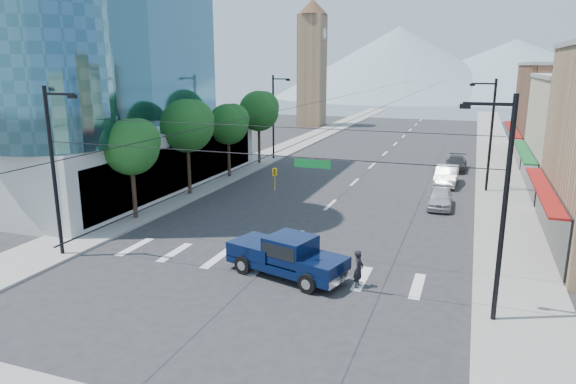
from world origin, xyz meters
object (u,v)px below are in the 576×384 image
object	(u,v)px
parked_car_mid	(446,176)
parked_car_far	(456,163)
pickup_truck	(286,255)
pedestrian	(359,269)
parked_car_near	(440,198)

from	to	relation	value
parked_car_mid	parked_car_far	size ratio (longest dim) A/B	1.06
pickup_truck	parked_car_mid	distance (m)	23.85
pickup_truck	pedestrian	bearing A→B (deg)	13.91
pedestrian	parked_car_near	distance (m)	15.68
pickup_truck	parked_car_near	world-z (taller)	pickup_truck
pickup_truck	parked_car_near	distance (m)	16.54
pickup_truck	parked_car_mid	xyz separation A→B (m)	(6.15, 23.04, -0.25)
parked_car_mid	parked_car_far	world-z (taller)	parked_car_mid
parked_car_near	pickup_truck	bearing A→B (deg)	-113.60
pedestrian	parked_car_mid	distance (m)	23.30
pedestrian	parked_car_mid	bearing A→B (deg)	-3.39
pedestrian	parked_car_far	size ratio (longest dim) A/B	0.38
pedestrian	parked_car_far	xyz separation A→B (m)	(3.10, 30.10, -0.21)
parked_car_mid	pedestrian	bearing A→B (deg)	-95.10
parked_car_far	pedestrian	bearing A→B (deg)	-94.77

